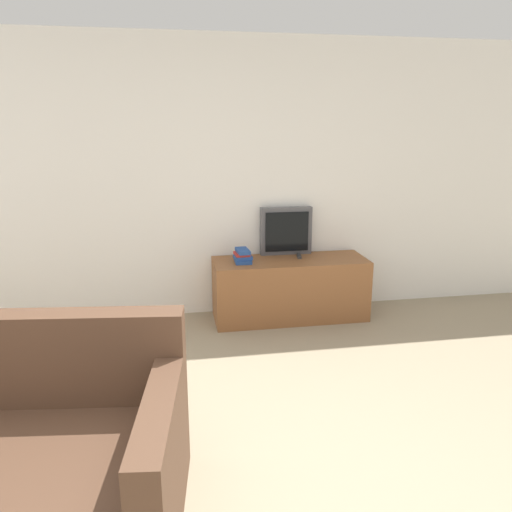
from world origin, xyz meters
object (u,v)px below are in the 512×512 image
(television, at_px, (286,231))
(remote_on_stand, at_px, (299,256))
(tv_stand, at_px, (290,289))
(book_stack, at_px, (243,256))

(television, xyz_separation_m, remote_on_stand, (0.10, -0.14, -0.22))
(tv_stand, height_order, remote_on_stand, remote_on_stand)
(television, bearing_deg, remote_on_stand, -54.73)
(television, bearing_deg, book_stack, -153.75)
(book_stack, bearing_deg, tv_stand, 1.88)
(tv_stand, distance_m, book_stack, 0.57)
(book_stack, height_order, remote_on_stand, book_stack)
(remote_on_stand, bearing_deg, book_stack, -171.00)
(book_stack, bearing_deg, television, 26.25)
(book_stack, relative_size, remote_on_stand, 1.36)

